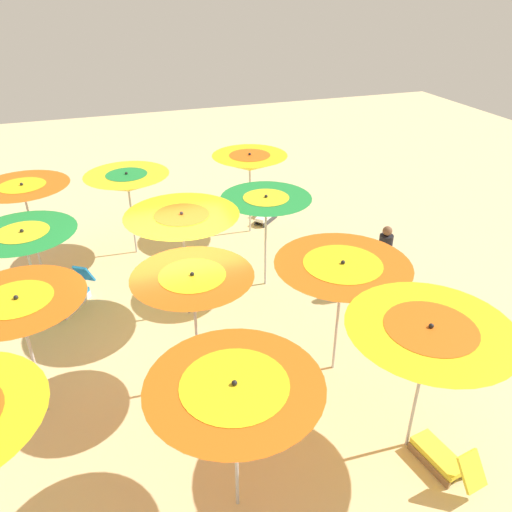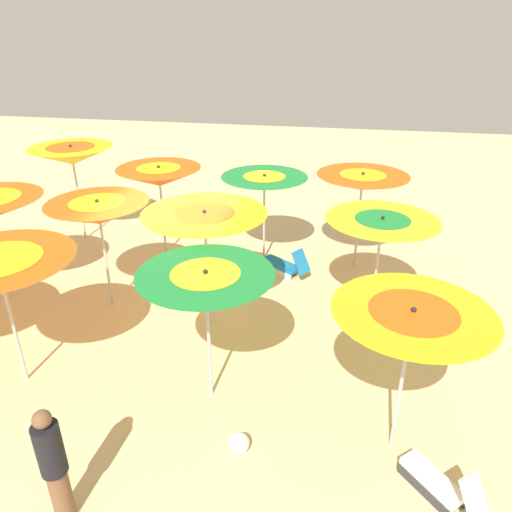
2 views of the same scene
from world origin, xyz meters
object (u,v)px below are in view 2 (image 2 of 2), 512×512
beach_umbrella_9 (362,182)px  beach_umbrella_0 (72,155)px  beach_umbrella_4 (99,213)px  beach_umbrella_7 (205,224)px  beach_umbrella_6 (264,183)px  beach_umbrella_11 (411,326)px  beach_ball (239,443)px  beach_umbrella_8 (206,284)px  lounger_2 (439,483)px  lounger_1 (284,265)px  beach_umbrella_10 (381,230)px  beachgoer_0 (54,465)px  beach_umbrella_3 (159,177)px

beach_umbrella_9 → beach_umbrella_0: bearing=-92.5°
beach_umbrella_4 → beach_umbrella_7: 2.21m
beach_umbrella_0 → beach_umbrella_4: beach_umbrella_0 is taller
beach_umbrella_6 → beach_umbrella_11: size_ratio=0.96×
beach_umbrella_9 → beach_umbrella_6: bearing=-87.5°
beach_umbrella_6 → beach_umbrella_0: bearing=-94.7°
beach_umbrella_7 → beach_ball: bearing=22.6°
beach_ball → beach_umbrella_8: bearing=-146.9°
lounger_2 → lounger_1: bearing=-15.8°
beach_umbrella_6 → beach_ball: beach_umbrella_6 is taller
beach_umbrella_0 → beach_umbrella_10: bearing=70.9°
lounger_1 → lounger_2: size_ratio=1.20×
beach_umbrella_11 → beach_ball: beach_umbrella_11 is taller
beach_umbrella_7 → beachgoer_0: bearing=-8.0°
beach_umbrella_9 → beach_ball: size_ratio=7.93×
beach_umbrella_0 → beach_umbrella_10: 8.01m
beach_umbrella_6 → beach_umbrella_4: bearing=-46.4°
beach_umbrella_7 → beach_umbrella_9: (-3.03, 2.79, -0.01)m
beach_umbrella_6 → beach_umbrella_9: beach_umbrella_9 is taller
beach_umbrella_0 → beach_umbrella_6: size_ratio=1.17×
beach_umbrella_10 → beach_umbrella_11: beach_umbrella_11 is taller
beach_umbrella_10 → lounger_2: (3.92, 0.71, -1.71)m
beach_umbrella_10 → lounger_1: beach_umbrella_10 is taller
beach_umbrella_0 → beach_umbrella_10: (2.62, 7.56, -0.36)m
beach_umbrella_8 → lounger_2: bearing=68.9°
beach_umbrella_7 → beach_umbrella_10: beach_umbrella_7 is taller
beach_umbrella_7 → lounger_1: (-2.32, 1.17, -1.89)m
beach_umbrella_3 → lounger_2: (6.05, 5.78, -1.80)m
beach_umbrella_6 → beach_ball: bearing=6.4°
beach_umbrella_6 → lounger_1: beach_umbrella_6 is taller
beach_umbrella_3 → beachgoer_0: (7.15, 1.34, -1.16)m
beach_umbrella_7 → beach_umbrella_4: bearing=-97.4°
beachgoer_0 → beach_umbrella_11: bearing=-80.9°
lounger_1 → beach_umbrella_10: bearing=175.0°
lounger_1 → beach_ball: lounger_1 is taller
lounger_1 → lounger_2: lounger_1 is taller
beach_umbrella_8 → beach_umbrella_11: size_ratio=0.98×
beach_umbrella_7 → lounger_2: beach_umbrella_7 is taller
beach_umbrella_7 → lounger_2: bearing=50.1°
beach_umbrella_11 → beach_umbrella_0: bearing=-126.9°
beachgoer_0 → beach_umbrella_8: bearing=-42.1°
beach_ball → beach_umbrella_7: bearing=-157.4°
beach_umbrella_7 → beach_ball: 3.77m
beach_umbrella_7 → beach_ball: beach_umbrella_7 is taller
beach_umbrella_3 → beach_umbrella_11: 7.50m
beach_umbrella_0 → beach_umbrella_9: size_ratio=1.10×
beach_umbrella_0 → beach_ball: (6.32, 5.67, -2.15)m
beach_umbrella_9 → beach_umbrella_11: bearing=5.5°
beach_umbrella_6 → beach_umbrella_7: beach_umbrella_7 is taller
beach_umbrella_6 → beach_umbrella_8: 4.87m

